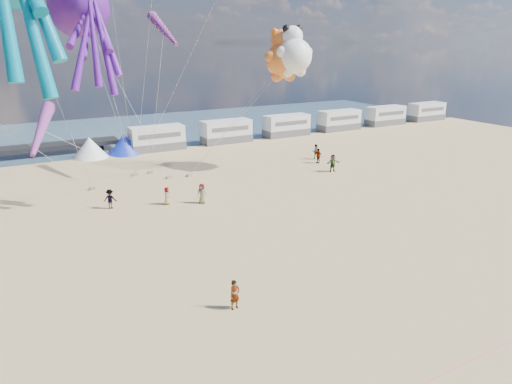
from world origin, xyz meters
name	(u,v)px	position (x,y,z in m)	size (l,w,h in m)	color
ground	(297,336)	(0.00, 0.00, 0.00)	(120.00, 120.00, 0.00)	tan
water	(87,134)	(0.00, 55.00, 0.02)	(120.00, 120.00, 0.00)	#355366
motorhome_0	(157,138)	(6.00, 40.00, 1.50)	(6.60, 2.50, 3.00)	silver
motorhome_1	(226,131)	(15.50, 40.00, 1.50)	(6.60, 2.50, 3.00)	silver
motorhome_2	(287,125)	(25.00, 40.00, 1.50)	(6.60, 2.50, 3.00)	silver
motorhome_3	(339,120)	(34.50, 40.00, 1.50)	(6.60, 2.50, 3.00)	silver
motorhome_4	(385,116)	(44.00, 40.00, 1.50)	(6.60, 2.50, 3.00)	silver
motorhome_5	(426,112)	(53.50, 40.00, 1.50)	(6.60, 2.50, 3.00)	silver
tent_white	(90,147)	(-2.00, 40.00, 1.20)	(4.00, 4.00, 2.40)	white
tent_blue	(125,144)	(2.00, 40.00, 1.20)	(4.00, 4.00, 2.40)	#1933CC
standing_person	(235,295)	(-1.46, 3.40, 0.79)	(0.57, 0.38, 1.57)	tan
beachgoer_0	(167,196)	(0.58, 20.05, 0.74)	(0.54, 0.36, 1.48)	#7F6659
beachgoer_1	(315,152)	(20.50, 26.79, 0.86)	(0.84, 0.54, 1.71)	#7F6659
beachgoer_2	(110,199)	(-3.72, 21.34, 0.80)	(0.78, 0.61, 1.60)	#7F6659
beachgoer_3	(318,156)	(19.64, 25.10, 0.82)	(1.06, 0.61, 1.64)	#7F6659
beachgoer_4	(333,163)	(18.87, 21.53, 0.89)	(1.05, 0.44, 1.79)	#7F6659
beachgoer_6	(202,193)	(3.23, 18.96, 0.84)	(0.61, 0.40, 1.68)	#7F6659
sandbag_a	(92,189)	(-4.12, 27.16, 0.11)	(0.50, 0.35, 0.22)	gray
sandbag_b	(169,177)	(3.19, 27.33, 0.11)	(0.50, 0.35, 0.22)	gray
sandbag_c	(189,175)	(5.19, 27.03, 0.11)	(0.50, 0.35, 0.22)	gray
sandbag_d	(150,172)	(2.09, 29.98, 0.11)	(0.50, 0.35, 0.22)	gray
sandbag_e	(135,175)	(0.53, 29.91, 0.11)	(0.50, 0.35, 0.22)	gray
kite_octopus_purple	(78,7)	(-3.54, 27.31, 15.46)	(4.26, 9.93, 11.35)	#511488
kite_panda	(295,56)	(15.60, 24.24, 11.50)	(4.12, 3.87, 5.81)	white
kite_teddy_orange	(284,60)	(15.04, 25.37, 11.06)	(4.28, 4.03, 6.05)	orange
windsock_mid	(164,30)	(3.94, 28.59, 13.88)	(1.00, 6.17, 6.17)	red
windsock_right	(41,130)	(-8.13, 19.06, 7.17)	(0.90, 5.28, 5.28)	red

